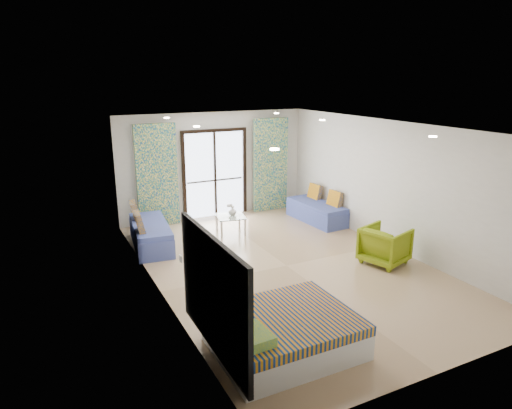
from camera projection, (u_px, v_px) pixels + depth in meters
name	position (u px, v px, depth m)	size (l,w,h in m)	color
floor	(287.00, 266.00, 8.91)	(5.00, 7.50, 0.01)	#9C7E5D
ceiling	(289.00, 126.00, 8.17)	(5.00, 7.50, 0.01)	silver
wall_back	(214.00, 165.00, 11.77)	(5.00, 0.01, 2.70)	silver
wall_front	(451.00, 274.00, 5.31)	(5.00, 0.01, 2.70)	silver
wall_left	(156.00, 217.00, 7.47)	(0.01, 7.50, 2.70)	silver
wall_right	(390.00, 185.00, 9.61)	(0.01, 7.50, 2.70)	silver
balcony_door	(215.00, 169.00, 11.77)	(1.76, 0.08, 2.28)	black
balcony_rail	(215.00, 180.00, 11.86)	(1.52, 0.03, 0.04)	#595451
curtain_left	(157.00, 176.00, 10.97)	(1.00, 0.10, 2.50)	white
curtain_right	(270.00, 165.00, 12.30)	(1.00, 0.10, 2.50)	white
downlight_a	(274.00, 149.00, 5.86)	(0.12, 0.12, 0.02)	#FFE0B2
downlight_b	(433.00, 137.00, 7.06)	(0.12, 0.12, 0.02)	#FFE0B2
downlight_c	(197.00, 126.00, 8.44)	(0.12, 0.12, 0.02)	#FFE0B2
downlight_d	(322.00, 120.00, 9.64)	(0.12, 0.12, 0.02)	#FFE0B2
downlight_e	(167.00, 118.00, 10.16)	(0.12, 0.12, 0.02)	#FFE0B2
downlight_f	(276.00, 113.00, 11.36)	(0.12, 0.12, 0.02)	#FFE0B2
headboard	(213.00, 294.00, 5.47)	(0.06, 2.10, 1.50)	black
switch_plate	(181.00, 258.00, 6.54)	(0.02, 0.10, 0.10)	silver
bed	(283.00, 332.00, 6.11)	(1.84, 1.50, 0.64)	silver
daybed_left	(150.00, 234.00, 9.84)	(0.94, 1.94, 0.92)	#404F9A
daybed_right	(317.00, 211.00, 11.56)	(0.78, 1.78, 0.86)	#404F9A
coffee_table	(231.00, 218.00, 10.64)	(0.74, 0.74, 0.73)	silver
vase	(232.00, 211.00, 10.68)	(0.19, 0.20, 0.19)	white
armchair	(385.00, 243.00, 8.93)	(0.79, 0.74, 0.82)	olive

